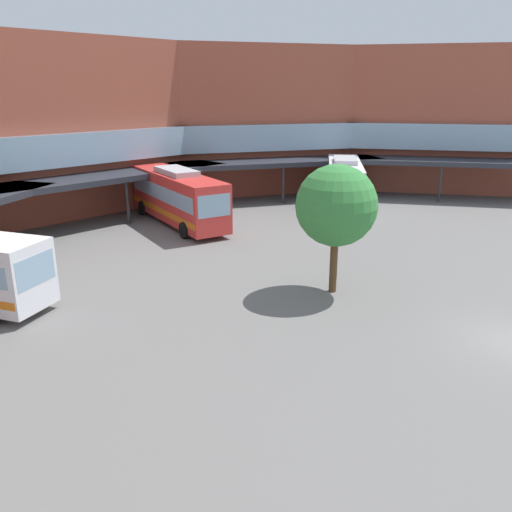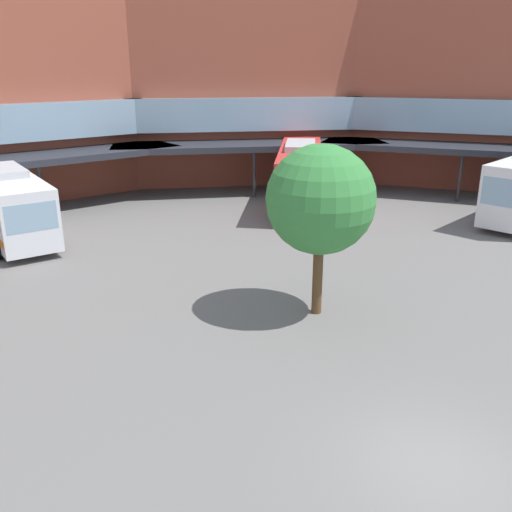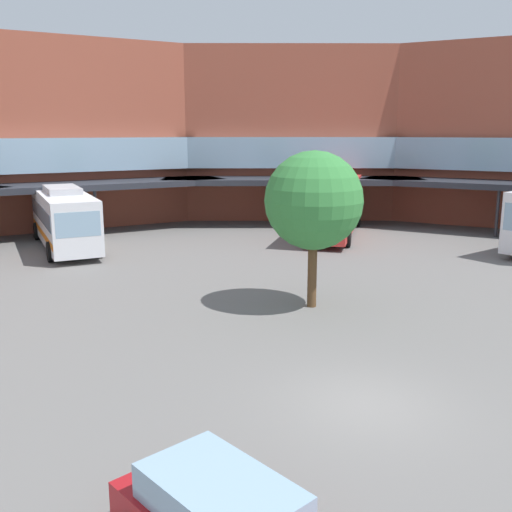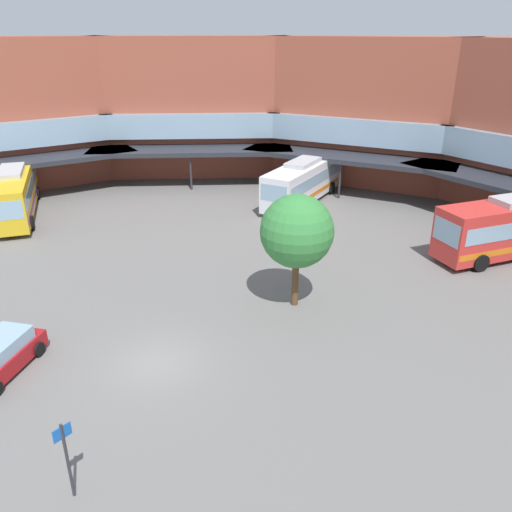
# 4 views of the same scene
# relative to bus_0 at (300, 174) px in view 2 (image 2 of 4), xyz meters

# --- Properties ---
(ground_plane) EXTENTS (116.94, 116.94, 0.00)m
(ground_plane) POSITION_rel_bus_0_xyz_m (-8.53, -22.92, -2.00)
(ground_plane) COLOR slate
(station_building) EXTENTS (75.14, 38.45, 12.97)m
(station_building) POSITION_rel_bus_0_xyz_m (-8.53, -0.73, 4.25)
(station_building) COLOR #9E4C38
(station_building) RESTS_ON ground
(bus_0) EXTENTS (7.84, 11.35, 3.95)m
(bus_0) POSITION_rel_bus_0_xyz_m (0.00, 0.00, 0.00)
(bus_0) COLOR red
(bus_0) RESTS_ON ground
(bus_1) EXTENTS (4.45, 10.68, 3.63)m
(bus_1) POSITION_rel_bus_0_xyz_m (-17.02, 0.02, -0.16)
(bus_1) COLOR white
(bus_1) RESTS_ON ground
(plaza_tree) EXTENTS (3.79, 3.79, 6.11)m
(plaza_tree) POSITION_rel_bus_0_xyz_m (-6.98, -14.67, 2.20)
(plaza_tree) COLOR brown
(plaza_tree) RESTS_ON ground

